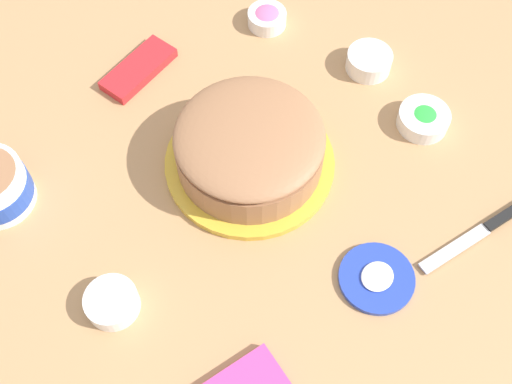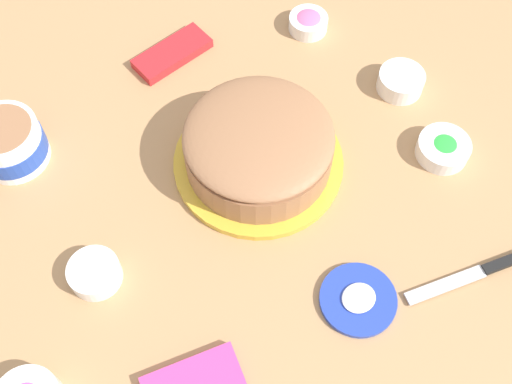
# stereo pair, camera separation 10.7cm
# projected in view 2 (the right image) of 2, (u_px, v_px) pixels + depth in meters

# --- Properties ---
(ground_plane) EXTENTS (1.54, 1.54, 0.00)m
(ground_plane) POSITION_uv_depth(u_px,v_px,m) (255.00, 223.00, 1.08)
(ground_plane) COLOR tan
(frosted_cake) EXTENTS (0.31, 0.31, 0.11)m
(frosted_cake) POSITION_uv_depth(u_px,v_px,m) (258.00, 149.00, 1.10)
(frosted_cake) COLOR gold
(frosted_cake) RESTS_ON ground_plane
(frosting_tub) EXTENTS (0.13, 0.13, 0.09)m
(frosting_tub) POSITION_uv_depth(u_px,v_px,m) (9.00, 143.00, 1.11)
(frosting_tub) COLOR white
(frosting_tub) RESTS_ON ground_plane
(frosting_tub_lid) EXTENTS (0.12, 0.12, 0.02)m
(frosting_tub_lid) POSITION_uv_depth(u_px,v_px,m) (358.00, 299.00, 1.01)
(frosting_tub_lid) COLOR #233DAD
(frosting_tub_lid) RESTS_ON ground_plane
(spreading_knife) EXTENTS (0.24, 0.06, 0.01)m
(spreading_knife) POSITION_uv_depth(u_px,v_px,m) (483.00, 271.00, 1.03)
(spreading_knife) COLOR silver
(spreading_knife) RESTS_ON ground_plane
(sprinkle_bowl_pink) EXTENTS (0.08, 0.08, 0.04)m
(sprinkle_bowl_pink) POSITION_uv_depth(u_px,v_px,m) (308.00, 22.00, 1.29)
(sprinkle_bowl_pink) COLOR white
(sprinkle_bowl_pink) RESTS_ON ground_plane
(sprinkle_bowl_orange) EXTENTS (0.09, 0.09, 0.04)m
(sprinkle_bowl_orange) POSITION_uv_depth(u_px,v_px,m) (401.00, 81.00, 1.21)
(sprinkle_bowl_orange) COLOR white
(sprinkle_bowl_orange) RESTS_ON ground_plane
(sprinkle_bowl_green) EXTENTS (0.10, 0.10, 0.03)m
(sprinkle_bowl_green) POSITION_uv_depth(u_px,v_px,m) (443.00, 148.00, 1.14)
(sprinkle_bowl_green) COLOR white
(sprinkle_bowl_green) RESTS_ON ground_plane
(sprinkle_bowl_blue) EXTENTS (0.09, 0.09, 0.03)m
(sprinkle_bowl_blue) POSITION_uv_depth(u_px,v_px,m) (95.00, 273.00, 1.02)
(sprinkle_bowl_blue) COLOR white
(sprinkle_bowl_blue) RESTS_ON ground_plane
(candy_box_lower) EXTENTS (0.17, 0.09, 0.02)m
(candy_box_lower) POSITION_uv_depth(u_px,v_px,m) (172.00, 53.00, 1.26)
(candy_box_lower) COLOR red
(candy_box_lower) RESTS_ON ground_plane
(candy_box_upper) EXTENTS (0.16, 0.10, 0.02)m
(candy_box_upper) POSITION_uv_depth(u_px,v_px,m) (194.00, 384.00, 0.94)
(candy_box_upper) COLOR #E53D8E
(candy_box_upper) RESTS_ON ground_plane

